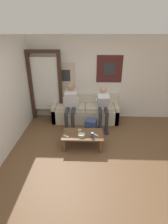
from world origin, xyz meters
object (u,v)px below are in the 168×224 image
object	(u,v)px
drink_can_blue	(92,135)
coffee_table	(83,136)
couch	(85,112)
game_controller_near_right	(95,135)
game_controller_near_left	(66,136)
backpack	(91,127)
pillar_candle	(80,131)
person_seated_teen	(103,106)
ceramic_bowl	(81,135)
person_seated_adult	(70,104)

from	to	relation	value
drink_can_blue	coffee_table	bearing A→B (deg)	146.60
couch	game_controller_near_right	xyz separation A→B (m)	(0.28, -1.46, 0.06)
game_controller_near_left	backpack	bearing A→B (deg)	53.75
game_controller_near_right	drink_can_blue	bearing A→B (deg)	-126.01
pillar_candle	person_seated_teen	bearing A→B (deg)	57.99
coffee_table	person_seated_teen	world-z (taller)	person_seated_teen
backpack	pillar_candle	bearing A→B (deg)	-115.31
drink_can_blue	game_controller_near_right	world-z (taller)	drink_can_blue
pillar_candle	game_controller_near_left	bearing A→B (deg)	-145.88
couch	coffee_table	size ratio (longest dim) A/B	2.08
ceramic_bowl	pillar_candle	world-z (taller)	pillar_candle
drink_can_blue	couch	bearing A→B (deg)	97.51
backpack	ceramic_bowl	world-z (taller)	ceramic_bowl
person_seated_teen	game_controller_near_left	world-z (taller)	person_seated_teen
backpack	game_controller_near_right	distance (m)	0.74
drink_can_blue	game_controller_near_left	world-z (taller)	drink_can_blue
backpack	drink_can_blue	world-z (taller)	drink_can_blue
game_controller_near_left	pillar_candle	bearing A→B (deg)	34.12
coffee_table	game_controller_near_right	size ratio (longest dim) A/B	7.18
couch	ceramic_bowl	bearing A→B (deg)	-91.84
person_seated_adult	backpack	distance (m)	0.87
person_seated_adult	person_seated_teen	size ratio (longest dim) A/B	1.09
coffee_table	game_controller_near_left	xyz separation A→B (m)	(-0.39, -0.14, 0.07)
couch	person_seated_teen	size ratio (longest dim) A/B	1.76
couch	game_controller_near_right	size ratio (longest dim) A/B	14.92
person_seated_adult	pillar_candle	bearing A→B (deg)	-71.81
ceramic_bowl	game_controller_near_right	bearing A→B (deg)	10.31
couch	person_seated_teen	world-z (taller)	person_seated_teen
person_seated_adult	game_controller_near_left	bearing A→B (deg)	-89.46
ceramic_bowl	pillar_candle	size ratio (longest dim) A/B	1.88
person_seated_teen	pillar_candle	bearing A→B (deg)	-122.01
ceramic_bowl	coffee_table	bearing A→B (deg)	77.09
backpack	ceramic_bowl	size ratio (longest dim) A/B	2.21
backpack	drink_can_blue	size ratio (longest dim) A/B	3.10
ceramic_bowl	person_seated_teen	bearing A→B (deg)	64.20
person_seated_adult	backpack	size ratio (longest dim) A/B	3.30
game_controller_near_left	game_controller_near_right	world-z (taller)	same
couch	ceramic_bowl	xyz separation A→B (m)	(-0.05, -1.52, 0.08)
coffee_table	game_controller_near_right	distance (m)	0.32
ceramic_bowl	game_controller_near_left	size ratio (longest dim) A/B	1.27
person_seated_adult	drink_can_blue	distance (m)	1.37
game_controller_near_right	game_controller_near_left	bearing A→B (deg)	-172.77
game_controller_near_left	coffee_table	bearing A→B (deg)	19.67
ceramic_bowl	game_controller_near_right	size ratio (longest dim) A/B	1.27
person_seated_teen	couch	bearing A→B (deg)	147.32
couch	person_seated_adult	world-z (taller)	person_seated_adult
coffee_table	backpack	distance (m)	0.70
person_seated_teen	pillar_candle	size ratio (longest dim) A/B	12.51
couch	person_seated_teen	xyz separation A→B (m)	(0.52, -0.34, 0.34)
coffee_table	backpack	world-z (taller)	backpack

